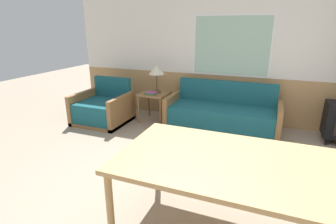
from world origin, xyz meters
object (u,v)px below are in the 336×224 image
object	(u,v)px
armchair	(103,109)
table_lamp	(157,70)
couch	(222,116)
side_table	(154,98)
dining_table	(243,168)

from	to	relation	value
armchair	table_lamp	size ratio (longest dim) A/B	1.80
couch	side_table	size ratio (longest dim) A/B	3.53
dining_table	couch	bearing A→B (deg)	103.67
armchair	dining_table	bearing A→B (deg)	-52.80
side_table	dining_table	world-z (taller)	dining_table
armchair	table_lamp	world-z (taller)	table_lamp
table_lamp	armchair	bearing A→B (deg)	-149.62
table_lamp	couch	bearing A→B (deg)	-3.03
side_table	dining_table	xyz separation A→B (m)	(1.89, -2.44, 0.22)
side_table	table_lamp	bearing A→B (deg)	78.40
armchair	table_lamp	bearing A→B (deg)	13.60
couch	table_lamp	world-z (taller)	table_lamp
table_lamp	side_table	bearing A→B (deg)	-101.60
couch	dining_table	bearing A→B (deg)	-76.33
couch	side_table	world-z (taller)	couch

